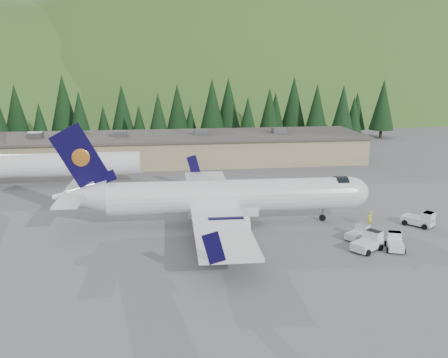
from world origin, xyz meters
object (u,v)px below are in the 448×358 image
baggage_tug_c (395,242)px  terminal_building (175,148)px  baggage_tug_a (359,233)px  baggage_tug_d (369,242)px  ramp_worker (370,219)px  airliner (222,197)px  second_airliner (47,164)px  baggage_tug_b (421,219)px

baggage_tug_c → terminal_building: (-20.29, 48.10, 1.92)m
baggage_tug_a → baggage_tug_d: bearing=-129.8°
baggage_tug_d → ramp_worker: baggage_tug_d is taller
baggage_tug_a → ramp_worker: size_ratio=1.77×
airliner → baggage_tug_d: bearing=-34.9°
baggage_tug_d → terminal_building: bearing=75.6°
second_airliner → baggage_tug_c: size_ratio=8.37×
baggage_tug_a → terminal_building: terminal_building is taller
ramp_worker → airliner: bearing=-36.0°
baggage_tug_c → airliner: bearing=77.6°
second_airliner → baggage_tug_d: (37.46, -31.99, -2.50)m
airliner → terminal_building: (-3.94, 37.97, -0.62)m
airliner → ramp_worker: airliner is taller
baggage_tug_a → baggage_tug_c: 4.10m
airliner → baggage_tug_a: bearing=-24.7°
baggage_tug_a → baggage_tug_c: baggage_tug_c is taller
baggage_tug_d → baggage_tug_b: bearing=0.2°
baggage_tug_d → second_airliner: bearing=105.1°
airliner → second_airliner: size_ratio=1.33×
airliner → baggage_tug_b: size_ratio=9.84×
baggage_tug_b → baggage_tug_d: (-9.01, -6.24, 0.00)m
airliner → baggage_tug_c: (16.35, -10.13, -2.53)m
baggage_tug_a → terminal_building: size_ratio=0.04×
second_airliner → baggage_tug_a: bearing=-37.3°
airliner → baggage_tug_b: (22.62, -3.78, -2.42)m
baggage_tug_c → baggage_tug_d: 2.75m
baggage_tug_b → terminal_building: (-26.56, 41.75, 1.81)m
airliner → baggage_tug_c: bearing=-30.3°
airliner → terminal_building: bearing=97.4°
baggage_tug_c → second_airliner: bearing=70.7°
terminal_building → baggage_tug_d: size_ratio=18.69×
airliner → baggage_tug_d: size_ratio=9.62×
second_airliner → baggage_tug_a: (37.76, -28.81, -2.65)m
baggage_tug_c → baggage_tug_d: size_ratio=0.86×
airliner → terminal_building: 38.18m
baggage_tug_a → terminal_building: 48.28m
terminal_building → baggage_tug_d: (17.54, -47.99, -1.80)m
terminal_building → baggage_tug_a: bearing=-68.3°
terminal_building → baggage_tug_d: terminal_building is taller
ramp_worker → baggage_tug_a: bearing=27.1°
airliner → ramp_worker: 17.23m
second_airliner → baggage_tug_b: (46.47, -25.75, -2.51)m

